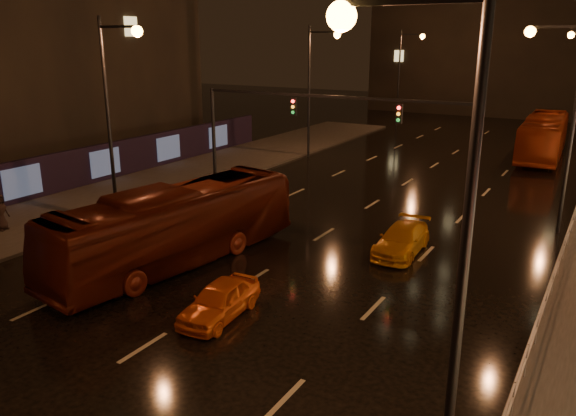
{
  "coord_description": "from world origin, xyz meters",
  "views": [
    {
      "loc": [
        11.45,
        -6.7,
        8.93
      ],
      "look_at": [
        0.52,
        11.74,
        2.5
      ],
      "focal_mm": 35.0,
      "sensor_mm": 36.0,
      "label": 1
    }
  ],
  "objects_px": {
    "pedestrian_c": "(0,212)",
    "taxi_far": "(402,240)",
    "taxi_near": "(220,300)",
    "bus_curb": "(543,137)",
    "bus_red": "(176,226)"
  },
  "relations": [
    {
      "from": "taxi_far",
      "to": "pedestrian_c",
      "type": "relative_size",
      "value": 2.35
    },
    {
      "from": "bus_red",
      "to": "taxi_far",
      "type": "relative_size",
      "value": 2.8
    },
    {
      "from": "bus_red",
      "to": "taxi_far",
      "type": "bearing_deg",
      "value": 45.52
    },
    {
      "from": "bus_red",
      "to": "taxi_near",
      "type": "height_order",
      "value": "bus_red"
    },
    {
      "from": "taxi_far",
      "to": "pedestrian_c",
      "type": "distance_m",
      "value": 18.93
    },
    {
      "from": "bus_red",
      "to": "pedestrian_c",
      "type": "relative_size",
      "value": 6.58
    },
    {
      "from": "bus_red",
      "to": "bus_curb",
      "type": "xyz_separation_m",
      "value": [
        10.03,
        31.35,
        0.06
      ]
    },
    {
      "from": "taxi_near",
      "to": "pedestrian_c",
      "type": "relative_size",
      "value": 2.02
    },
    {
      "from": "pedestrian_c",
      "to": "taxi_near",
      "type": "bearing_deg",
      "value": -109.25
    },
    {
      "from": "taxi_near",
      "to": "taxi_far",
      "type": "relative_size",
      "value": 0.86
    },
    {
      "from": "bus_curb",
      "to": "taxi_near",
      "type": "bearing_deg",
      "value": -101.8
    },
    {
      "from": "bus_red",
      "to": "pedestrian_c",
      "type": "height_order",
      "value": "bus_red"
    },
    {
      "from": "bus_curb",
      "to": "pedestrian_c",
      "type": "bearing_deg",
      "value": -123.81
    },
    {
      "from": "bus_curb",
      "to": "taxi_far",
      "type": "bearing_deg",
      "value": -97.94
    },
    {
      "from": "pedestrian_c",
      "to": "taxi_far",
      "type": "bearing_deg",
      "value": -80.54
    }
  ]
}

